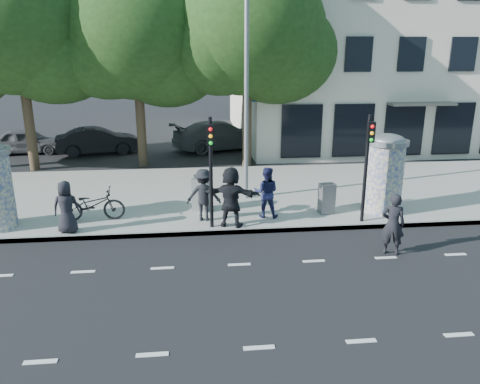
{
  "coord_description": "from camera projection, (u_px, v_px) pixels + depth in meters",
  "views": [
    {
      "loc": [
        -1.16,
        -9.72,
        5.41
      ],
      "look_at": [
        0.24,
        3.5,
        1.35
      ],
      "focal_mm": 35.0,
      "sensor_mm": 36.0,
      "label": 1
    }
  ],
  "objects": [
    {
      "name": "tree_center",
      "position": [
        247.0,
        29.0,
        20.95
      ],
      "size": [
        7.0,
        7.0,
        9.3
      ],
      "color": "#38281C",
      "rests_on": "ground"
    },
    {
      "name": "cabinet_left",
      "position": [
        201.0,
        194.0,
        15.82
      ],
      "size": [
        0.65,
        0.58,
        1.13
      ],
      "primitive_type": "cube",
      "rotation": [
        0.0,
        0.0,
        -0.42
      ],
      "color": "slate",
      "rests_on": "sidewalk"
    },
    {
      "name": "man_road",
      "position": [
        393.0,
        224.0,
        12.7
      ],
      "size": [
        0.73,
        0.6,
        1.74
      ],
      "primitive_type": "imported",
      "rotation": [
        0.0,
        0.0,
        2.81
      ],
      "color": "black",
      "rests_on": "ground"
    },
    {
      "name": "ped_c",
      "position": [
        266.0,
        192.0,
        15.13
      ],
      "size": [
        0.94,
        0.81,
        1.67
      ],
      "primitive_type": "imported",
      "rotation": [
        0.0,
        0.0,
        2.9
      ],
      "color": "#1C1E46",
      "rests_on": "sidewalk"
    },
    {
      "name": "car_left",
      "position": [
        27.0,
        141.0,
        25.29
      ],
      "size": [
        1.7,
        3.94,
        1.33
      ],
      "primitive_type": "imported",
      "rotation": [
        0.0,
        0.0,
        1.6
      ],
      "color": "#48494E",
      "rests_on": "ground"
    },
    {
      "name": "lane_dash_far",
      "position": [
        239.0,
        265.0,
        12.28
      ],
      "size": [
        32.0,
        0.12,
        0.01
      ],
      "primitive_type": "cube",
      "color": "silver",
      "rests_on": "ground"
    },
    {
      "name": "ped_f",
      "position": [
        231.0,
        197.0,
        14.29
      ],
      "size": [
        1.86,
        1.09,
        1.9
      ],
      "primitive_type": "imported",
      "rotation": [
        0.0,
        0.0,
        2.87
      ],
      "color": "black",
      "rests_on": "sidewalk"
    },
    {
      "name": "street_lamp",
      "position": [
        247.0,
        69.0,
        15.94
      ],
      "size": [
        0.25,
        0.93,
        8.0
      ],
      "color": "slate",
      "rests_on": "sidewalk"
    },
    {
      "name": "ground",
      "position": [
        246.0,
        291.0,
        10.95
      ],
      "size": [
        120.0,
        120.0,
        0.0
      ],
      "primitive_type": "plane",
      "color": "black",
      "rests_on": "ground"
    },
    {
      "name": "cabinet_right",
      "position": [
        327.0,
        199.0,
        15.56
      ],
      "size": [
        0.54,
        0.43,
        1.02
      ],
      "primitive_type": "cube",
      "rotation": [
        0.0,
        0.0,
        0.16
      ],
      "color": "slate",
      "rests_on": "sidewalk"
    },
    {
      "name": "lane_dash_near",
      "position": [
        259.0,
        348.0,
        8.85
      ],
      "size": [
        32.0,
        0.12,
        0.01
      ],
      "primitive_type": "cube",
      "color": "silver",
      "rests_on": "ground"
    },
    {
      "name": "tree_near_left",
      "position": [
        135.0,
        34.0,
        20.9
      ],
      "size": [
        6.8,
        6.8,
        8.97
      ],
      "color": "#38281C",
      "rests_on": "ground"
    },
    {
      "name": "car_right",
      "position": [
        221.0,
        135.0,
        26.27
      ],
      "size": [
        4.0,
        5.93,
        1.59
      ],
      "primitive_type": "imported",
      "rotation": [
        0.0,
        0.0,
        1.92
      ],
      "color": "#494C50",
      "rests_on": "ground"
    },
    {
      "name": "bicycle",
      "position": [
        93.0,
        205.0,
        14.9
      ],
      "size": [
        0.72,
        2.02,
        1.06
      ],
      "primitive_type": "imported",
      "rotation": [
        0.0,
        0.0,
        1.58
      ],
      "color": "black",
      "rests_on": "sidewalk"
    },
    {
      "name": "ad_column_right",
      "position": [
        385.0,
        172.0,
        15.49
      ],
      "size": [
        1.36,
        1.36,
        2.65
      ],
      "color": "beige",
      "rests_on": "sidewalk"
    },
    {
      "name": "traffic_pole_near",
      "position": [
        211.0,
        162.0,
        13.84
      ],
      "size": [
        0.22,
        0.31,
        3.4
      ],
      "color": "black",
      "rests_on": "sidewalk"
    },
    {
      "name": "sidewalk",
      "position": [
        223.0,
        194.0,
        18.06
      ],
      "size": [
        40.0,
        8.0,
        0.15
      ],
      "primitive_type": "cube",
      "color": "gray",
      "rests_on": "ground"
    },
    {
      "name": "curb",
      "position": [
        232.0,
        232.0,
        14.3
      ],
      "size": [
        40.0,
        0.1,
        0.16
      ],
      "primitive_type": "cube",
      "color": "slate",
      "rests_on": "ground"
    },
    {
      "name": "car_mid",
      "position": [
        98.0,
        141.0,
        25.16
      ],
      "size": [
        2.42,
        4.54,
        1.42
      ],
      "primitive_type": "imported",
      "rotation": [
        0.0,
        0.0,
        1.79
      ],
      "color": "black",
      "rests_on": "ground"
    },
    {
      "name": "tree_mid_left",
      "position": [
        16.0,
        23.0,
        20.08
      ],
      "size": [
        7.2,
        7.2,
        9.57
      ],
      "color": "#38281C",
      "rests_on": "ground"
    },
    {
      "name": "ped_a",
      "position": [
        66.0,
        207.0,
        13.84
      ],
      "size": [
        0.78,
        0.52,
        1.59
      ],
      "primitive_type": "imported",
      "rotation": [
        0.0,
        0.0,
        3.16
      ],
      "color": "black",
      "rests_on": "sidewalk"
    },
    {
      "name": "traffic_pole_far",
      "position": [
        367.0,
        158.0,
        14.32
      ],
      "size": [
        0.22,
        0.31,
        3.4
      ],
      "color": "black",
      "rests_on": "sidewalk"
    },
    {
      "name": "building",
      "position": [
        398.0,
        40.0,
        29.42
      ],
      "size": [
        20.3,
        15.85,
        12.0
      ],
      "color": "beige",
      "rests_on": "ground"
    },
    {
      "name": "ped_d",
      "position": [
        204.0,
        195.0,
        14.85
      ],
      "size": [
        1.15,
        0.74,
        1.68
      ],
      "primitive_type": "imported",
      "rotation": [
        0.0,
        0.0,
        3.03
      ],
      "color": "black",
      "rests_on": "sidewalk"
    }
  ]
}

